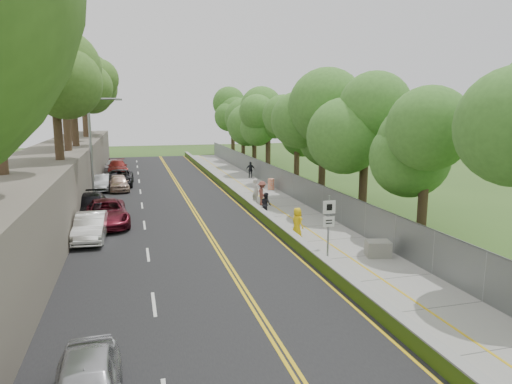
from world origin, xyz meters
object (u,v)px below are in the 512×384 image
Objects in this scene: car_1 at (91,227)px; painter_0 at (297,222)px; streetlight at (94,142)px; car_2 at (106,213)px; person_far at (251,170)px; signpost at (329,220)px; concrete_block at (378,249)px; construction_barrel at (271,184)px.

painter_0 reaches higher than car_1.
car_2 is at bearing -82.15° from streetlight.
person_far is at bearing 56.63° from car_1.
signpost is 12.95m from car_1.
person_far is at bearing -25.89° from painter_0.
construction_barrel is at bearing 88.64° from concrete_block.
concrete_block is 0.68× the size of person_far.
streetlight is 15.22m from construction_barrel.
streetlight is at bearing 23.34° from painter_0.
painter_0 is at bearing -10.45° from car_1.
painter_0 is (10.43, -5.65, 0.08)m from car_2.
person_far reaches higher than car_2.
streetlight reaches higher than construction_barrel.
concrete_block is at bearing -166.13° from painter_0.
car_2 is at bearing 142.93° from concrete_block.
signpost is 1.85× the size of person_far.
signpost is at bearing 94.05° from person_far.
signpost is 0.56× the size of car_2.
streetlight is at bearing 129.26° from concrete_block.
construction_barrel is 0.57× the size of person_far.
signpost reaches higher than car_1.
signpost is 14.32m from car_2.
streetlight is 8.35m from car_2.
construction_barrel is 0.22× the size of car_1.
person_far is (3.08, 22.27, 0.00)m from painter_0.
construction_barrel is (14.52, 2.00, -4.11)m from streetlight.
concrete_block is at bearing -42.71° from car_2.
streetlight is at bearing -172.16° from construction_barrel.
car_1 is (-14.14, -12.51, 0.24)m from construction_barrel.
car_2 reaches higher than car_1.
concrete_block is 0.21× the size of car_2.
streetlight is at bearing 43.14° from person_far.
car_1 is 2.64× the size of person_far.
car_1 is 2.64× the size of painter_0.
car_2 reaches higher than construction_barrel.
person_far is at bearing 89.00° from concrete_block.
car_1 is at bearing -138.50° from construction_barrel.
car_1 is 3.23m from car_2.
streetlight reaches higher than signpost.
signpost is at bearing -55.92° from streetlight.
construction_barrel is 19.21m from concrete_block.
streetlight is 1.44× the size of car_2.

